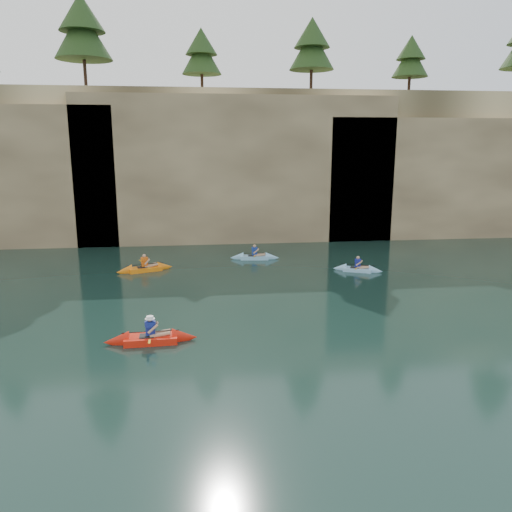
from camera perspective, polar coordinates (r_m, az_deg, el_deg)
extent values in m
plane|color=black|center=(17.61, -2.21, -12.31)|extent=(160.00, 160.00, 0.00)
cube|color=tan|center=(45.97, -5.42, 10.76)|extent=(70.00, 16.00, 12.00)
cube|color=tan|center=(38.70, -2.09, 10.03)|extent=(24.00, 2.40, 11.40)
cube|color=tan|center=(45.07, 24.46, 8.30)|extent=(26.00, 2.40, 9.84)
cube|color=black|center=(38.42, -10.93, 3.65)|extent=(3.50, 1.00, 3.20)
cube|color=black|center=(39.85, 9.61, 4.96)|extent=(5.00, 1.00, 4.50)
cube|color=red|center=(19.77, -11.92, -9.24)|extent=(2.76, 0.97, 0.31)
cone|color=red|center=(19.74, -8.15, -9.12)|extent=(1.00, 0.86, 0.82)
cone|color=red|center=(19.88, -15.67, -9.32)|extent=(1.00, 0.86, 0.82)
cube|color=black|center=(19.73, -12.38, -8.92)|extent=(0.57, 0.53, 0.04)
cube|color=navy|center=(19.61, -11.98, -8.09)|extent=(0.36, 0.24, 0.52)
sphere|color=tan|center=(19.49, -12.03, -7.06)|extent=(0.22, 0.22, 0.22)
cylinder|color=black|center=(19.66, -11.96, -8.44)|extent=(2.17, 0.13, 0.04)
cube|color=orange|center=(20.58, -11.85, -7.46)|extent=(0.10, 0.42, 0.02)
cube|color=orange|center=(18.74, -12.09, -9.52)|extent=(0.10, 0.42, 0.02)
cylinder|color=white|center=(19.47, -12.04, -6.94)|extent=(0.37, 0.37, 0.10)
cube|color=orange|center=(30.67, -12.59, -1.44)|extent=(2.76, 1.66, 0.29)
cone|color=orange|center=(30.97, -10.37, -1.20)|extent=(1.14, 1.05, 0.79)
cone|color=orange|center=(30.41, -14.85, -1.68)|extent=(1.14, 1.05, 0.79)
cube|color=black|center=(30.61, -12.87, -1.26)|extent=(0.68, 0.65, 0.04)
cube|color=orange|center=(30.57, -12.63, -0.68)|extent=(0.41, 0.34, 0.53)
sphere|color=tan|center=(30.49, -12.66, 0.01)|extent=(0.22, 0.22, 0.22)
cylinder|color=black|center=(30.60, -12.62, -0.92)|extent=(2.20, 0.82, 0.04)
cube|color=orange|center=(31.61, -13.09, -0.52)|extent=(0.22, 0.42, 0.02)
cube|color=orange|center=(29.60, -12.11, -1.36)|extent=(0.22, 0.42, 0.02)
cube|color=#92CAF5|center=(30.50, 11.52, -1.49)|extent=(2.38, 1.59, 0.26)
cone|color=#92CAF5|center=(30.43, 13.53, -1.62)|extent=(1.02, 0.97, 0.70)
cone|color=#92CAF5|center=(30.61, 9.53, -1.36)|extent=(1.02, 0.97, 0.70)
cube|color=black|center=(30.49, 11.25, -1.30)|extent=(0.68, 0.62, 0.04)
cube|color=navy|center=(30.42, 11.55, -0.82)|extent=(0.38, 0.32, 0.47)
sphere|color=tan|center=(30.34, 11.58, -0.19)|extent=(0.20, 0.20, 0.20)
cylinder|color=black|center=(30.44, 11.54, -1.00)|extent=(1.92, 0.87, 0.04)
cube|color=orange|center=(31.35, 11.71, -0.62)|extent=(0.24, 0.42, 0.02)
cube|color=orange|center=(29.53, 11.37, -1.41)|extent=(0.24, 0.42, 0.02)
cube|color=#8BC5E8|center=(33.06, -0.17, -0.14)|extent=(2.58, 1.07, 0.27)
cone|color=#8BC5E8|center=(33.08, 1.87, -0.13)|extent=(0.97, 0.85, 0.75)
cone|color=#8BC5E8|center=(33.08, -2.21, -0.14)|extent=(0.97, 0.85, 0.75)
cube|color=black|center=(33.04, -0.43, 0.05)|extent=(0.60, 0.53, 0.04)
cube|color=navy|center=(32.97, -0.17, 0.54)|extent=(0.36, 0.26, 0.50)
sphere|color=tan|center=(32.90, -0.17, 1.15)|extent=(0.21, 0.21, 0.21)
cylinder|color=black|center=(33.00, -0.17, 0.33)|extent=(2.20, 0.30, 0.04)
cube|color=orange|center=(33.98, -0.17, 0.69)|extent=(0.13, 0.43, 0.02)
cube|color=orange|center=(32.02, -0.17, -0.05)|extent=(0.13, 0.43, 0.02)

